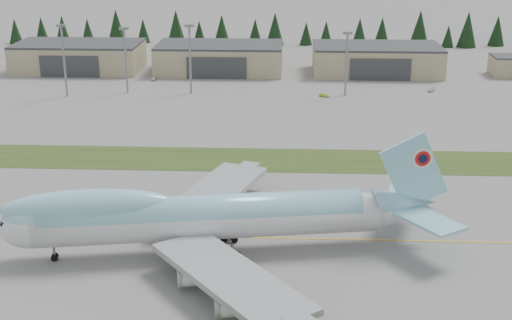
# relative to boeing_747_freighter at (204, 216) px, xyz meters

# --- Properties ---
(ground) EXTENTS (7000.00, 7000.00, 0.00)m
(ground) POSITION_rel_boeing_747_freighter_xyz_m (2.54, 6.45, -6.97)
(ground) COLOR slate
(ground) RESTS_ON ground
(grass_strip_far) EXTENTS (400.00, 18.00, 0.08)m
(grass_strip_far) POSITION_rel_boeing_747_freighter_xyz_m (2.54, 51.45, -6.97)
(grass_strip_far) COLOR #314217
(grass_strip_far) RESTS_ON ground
(taxiway_line_main) EXTENTS (400.00, 0.40, 0.02)m
(taxiway_line_main) POSITION_rel_boeing_747_freighter_xyz_m (2.54, 6.45, -6.97)
(taxiway_line_main) COLOR gold
(taxiway_line_main) RESTS_ON ground
(boeing_747_freighter) EXTENTS (80.65, 68.36, 21.15)m
(boeing_747_freighter) POSITION_rel_boeing_747_freighter_xyz_m (0.00, 0.00, 0.00)
(boeing_747_freighter) COLOR silver
(boeing_747_freighter) RESTS_ON ground
(hangar_left) EXTENTS (48.00, 26.60, 10.80)m
(hangar_left) POSITION_rel_boeing_747_freighter_xyz_m (-67.46, 156.34, -1.58)
(hangar_left) COLOR gray
(hangar_left) RESTS_ON ground
(hangar_center) EXTENTS (48.00, 26.60, 10.80)m
(hangar_center) POSITION_rel_boeing_747_freighter_xyz_m (-12.46, 156.34, -1.58)
(hangar_center) COLOR gray
(hangar_center) RESTS_ON ground
(hangar_right) EXTENTS (48.00, 26.60, 10.80)m
(hangar_right) POSITION_rel_boeing_747_freighter_xyz_m (47.54, 156.34, -1.58)
(hangar_right) COLOR gray
(hangar_right) RESTS_ON ground
(control_shed) EXTENTS (14.00, 12.00, 7.60)m
(control_shed) POSITION_rel_boeing_747_freighter_xyz_m (97.54, 154.45, -3.17)
(control_shed) COLOR gray
(control_shed) RESTS_ON ground
(floodlight_masts) EXTENTS (194.39, 9.66, 23.89)m
(floodlight_masts) POSITION_rel_boeing_747_freighter_xyz_m (-12.34, 117.76, 8.87)
(floodlight_masts) COLOR gray
(floodlight_masts) RESTS_ON ground
(service_vehicle_a) EXTENTS (1.55, 3.75, 1.27)m
(service_vehicle_a) POSITION_rel_boeing_747_freighter_xyz_m (-35.32, 139.67, -6.97)
(service_vehicle_a) COLOR silver
(service_vehicle_a) RESTS_ON ground
(service_vehicle_b) EXTENTS (3.65, 2.65, 1.15)m
(service_vehicle_b) POSITION_rel_boeing_747_freighter_xyz_m (26.25, 117.48, -6.97)
(service_vehicle_b) COLOR #A3B62D
(service_vehicle_b) RESTS_ON ground
(service_vehicle_c) EXTENTS (3.25, 4.79, 1.29)m
(service_vehicle_c) POSITION_rel_boeing_747_freighter_xyz_m (63.31, 127.04, -6.97)
(service_vehicle_c) COLOR silver
(service_vehicle_c) RESTS_ON ground
(conifer_belt) EXTENTS (274.22, 15.70, 16.24)m
(conifer_belt) POSITION_rel_boeing_747_freighter_xyz_m (12.99, 218.42, -0.03)
(conifer_belt) COLOR black
(conifer_belt) RESTS_ON ground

